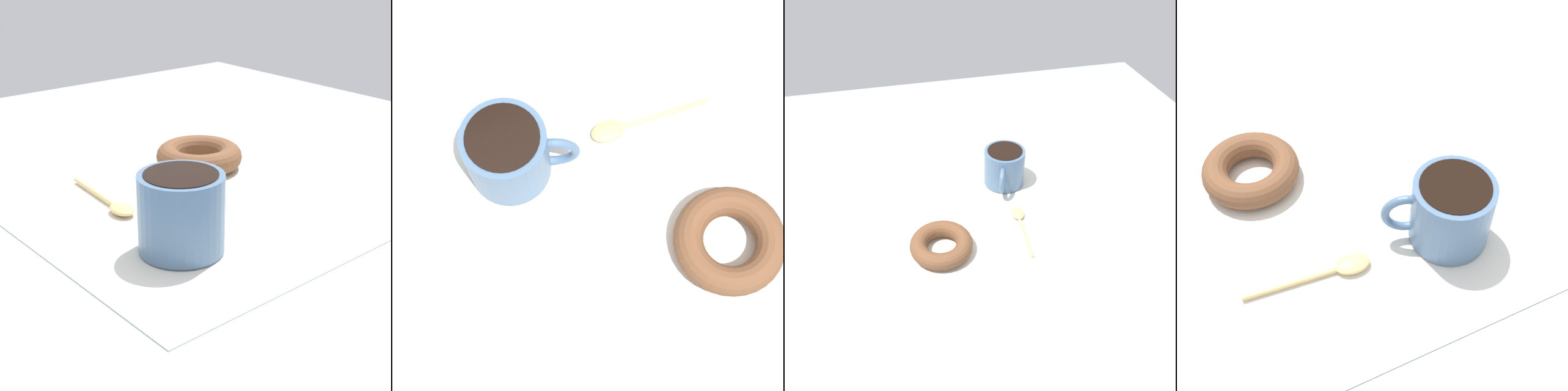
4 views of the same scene
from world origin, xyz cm
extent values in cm
cube|color=#99A8B7|center=(0.00, 0.00, -1.00)|extent=(120.00, 120.00, 2.00)
cube|color=white|center=(-1.85, -2.24, 0.15)|extent=(35.07, 35.07, 0.30)
cylinder|color=slate|center=(-7.61, 4.25, 4.12)|extent=(8.23, 8.23, 7.64)
cylinder|color=black|center=(-7.61, 4.25, 7.74)|extent=(7.03, 7.03, 0.60)
torus|color=slate|center=(-3.37, 2.63, 4.12)|extent=(5.16, 2.68, 5.18)
torus|color=brown|center=(8.95, -11.73, 1.77)|extent=(10.93, 10.93, 2.93)
ellipsoid|color=#D8B772|center=(3.10, 3.91, 0.75)|extent=(3.77, 2.66, 0.90)
cylinder|color=#D8B772|center=(9.21, 3.46, 0.58)|extent=(10.24, 1.30, 0.56)
camera|label=1|loc=(-51.32, 38.59, 29.10)|focal=60.00mm
camera|label=2|loc=(-10.15, -21.41, 62.70)|focal=60.00mm
camera|label=3|loc=(61.76, -17.63, 55.98)|focal=40.00mm
camera|label=4|loc=(13.39, 31.79, 46.99)|focal=50.00mm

